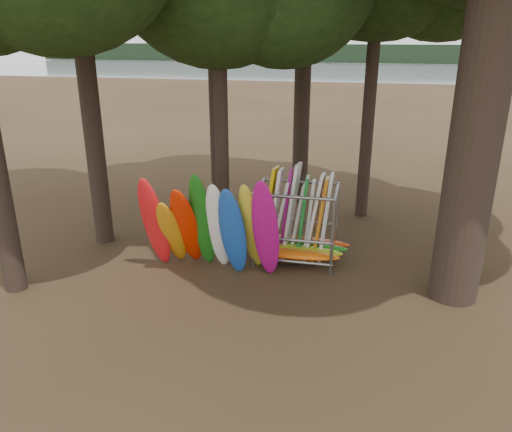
# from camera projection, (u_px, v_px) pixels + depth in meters

# --- Properties ---
(ground) EXTENTS (120.00, 120.00, 0.00)m
(ground) POSITION_uv_depth(u_px,v_px,m) (267.00, 286.00, 13.29)
(ground) COLOR #47331E
(ground) RESTS_ON ground
(lake) EXTENTS (160.00, 160.00, 0.00)m
(lake) POSITION_uv_depth(u_px,v_px,m) (353.00, 83.00, 68.28)
(lake) COLOR gray
(lake) RESTS_ON ground
(far_shore) EXTENTS (160.00, 4.00, 4.00)m
(far_shore) POSITION_uv_depth(u_px,v_px,m) (362.00, 54.00, 113.41)
(far_shore) COLOR black
(far_shore) RESTS_ON ground
(kayak_row) EXTENTS (3.96, 1.85, 3.16)m
(kayak_row) POSITION_uv_depth(u_px,v_px,m) (208.00, 228.00, 13.52)
(kayak_row) COLOR red
(kayak_row) RESTS_ON ground
(storage_rack) EXTENTS (3.14, 1.53, 2.92)m
(storage_rack) POSITION_uv_depth(u_px,v_px,m) (296.00, 227.00, 14.47)
(storage_rack) COLOR gray
(storage_rack) RESTS_ON ground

